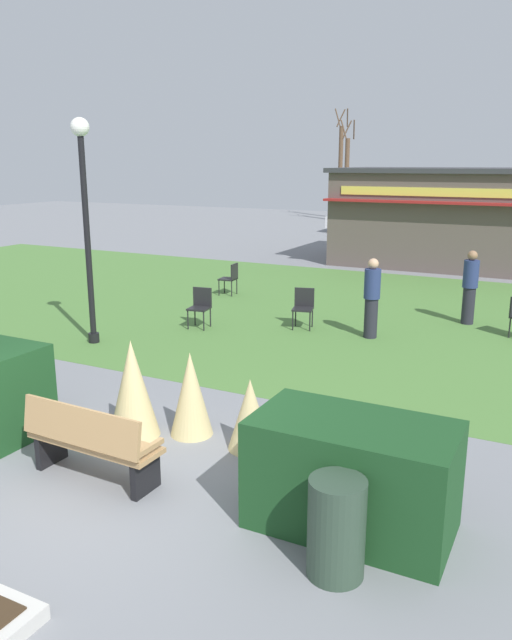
{
  "coord_description": "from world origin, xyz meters",
  "views": [
    {
      "loc": [
        4.39,
        -4.88,
        3.61
      ],
      "look_at": [
        -0.13,
        3.92,
        1.09
      ],
      "focal_mm": 34.96,
      "sensor_mm": 36.0,
      "label": 1
    }
  ],
  "objects": [
    {
      "name": "ground_plane",
      "position": [
        0.0,
        0.0,
        0.0
      ],
      "size": [
        80.0,
        80.0,
        0.0
      ],
      "primitive_type": "plane",
      "color": "slate"
    },
    {
      "name": "lawn_patch",
      "position": [
        0.0,
        9.34,
        0.0
      ],
      "size": [
        36.0,
        12.0,
        0.01
      ],
      "primitive_type": "cube",
      "color": "#4C7A38",
      "rests_on": "ground_plane"
    },
    {
      "name": "park_bench",
      "position": [
        -0.32,
        0.12,
        0.48
      ],
      "size": [
        1.71,
        0.57,
        0.95
      ],
      "color": "tan",
      "rests_on": "ground_plane"
    },
    {
      "name": "hedge_right",
      "position": [
        2.67,
        0.59,
        0.57
      ],
      "size": [
        2.0,
        1.1,
        1.14
      ],
      "primitive_type": "cube",
      "color": "#19421E",
      "rests_on": "ground_plane"
    },
    {
      "name": "ornamental_grass_behind_left",
      "position": [
        0.01,
        1.72,
        0.58
      ],
      "size": [
        0.58,
        0.58,
        1.17
      ],
      "primitive_type": "cone",
      "color": "#D1BC7F",
      "rests_on": "ground_plane"
    },
    {
      "name": "ornamental_grass_behind_right",
      "position": [
        0.93,
        1.69,
        0.47
      ],
      "size": [
        0.58,
        0.58,
        0.95
      ],
      "primitive_type": "cone",
      "color": "#D1BC7F",
      "rests_on": "ground_plane"
    },
    {
      "name": "ornamental_grass_behind_center",
      "position": [
        -0.66,
        1.34,
        0.67
      ],
      "size": [
        0.69,
        0.69,
        1.34
      ],
      "primitive_type": "cone",
      "color": "#D1BC7F",
      "rests_on": "ground_plane"
    },
    {
      "name": "lamppost_mid",
      "position": [
        -4.21,
        4.56,
        2.78
      ],
      "size": [
        0.36,
        0.36,
        4.43
      ],
      "color": "black",
      "rests_on": "ground_plane"
    },
    {
      "name": "trash_bin",
      "position": [
        2.79,
        -0.21,
        0.47
      ],
      "size": [
        0.52,
        0.52,
        0.93
      ],
      "primitive_type": "cylinder",
      "color": "#2D4233",
      "rests_on": "ground_plane"
    },
    {
      "name": "food_kiosk",
      "position": [
        1.37,
        18.35,
        1.71
      ],
      "size": [
        10.06,
        5.14,
        3.41
      ],
      "color": "#594C47",
      "rests_on": "ground_plane"
    },
    {
      "name": "cafe_chair_west",
      "position": [
        -2.9,
        6.61,
        0.53
      ],
      "size": [
        0.5,
        0.5,
        0.89
      ],
      "color": "black",
      "rests_on": "ground_plane"
    },
    {
      "name": "cafe_chair_center",
      "position": [
        -4.01,
        9.95,
        0.53
      ],
      "size": [
        0.49,
        0.49,
        0.89
      ],
      "color": "black",
      "rests_on": "ground_plane"
    },
    {
      "name": "cafe_chair_north",
      "position": [
        -0.83,
        7.61,
        0.53
      ],
      "size": [
        0.53,
        0.53,
        0.89
      ],
      "color": "black",
      "rests_on": "ground_plane"
    },
    {
      "name": "person_strolling",
      "position": [
        0.74,
        7.51,
        0.86
      ],
      "size": [
        0.34,
        0.34,
        1.69
      ],
      "rotation": [
        0.0,
        0.0,
        6.03
      ],
      "color": "#23232D",
      "rests_on": "ground_plane"
    },
    {
      "name": "person_standing",
      "position": [
        2.38,
        9.66,
        0.86
      ],
      "size": [
        0.34,
        0.34,
        1.69
      ],
      "rotation": [
        0.0,
        0.0,
        3.6
      ],
      "color": "#23232D",
      "rests_on": "ground_plane"
    },
    {
      "name": "parked_car_west_slot",
      "position": [
        -5.32,
        26.88,
        0.64
      ],
      "size": [
        4.21,
        2.07,
        1.2
      ],
      "color": "silver",
      "rests_on": "ground_plane"
    },
    {
      "name": "parked_car_center_slot",
      "position": [
        0.2,
        26.87,
        0.64
      ],
      "size": [
        4.34,
        2.34,
        1.2
      ],
      "color": "maroon",
      "rests_on": "ground_plane"
    },
    {
      "name": "tree_right_bg",
      "position": [
        -9.78,
        34.76,
        3.09
      ],
      "size": [
        0.91,
        0.96,
        6.91
      ],
      "color": "brown",
      "rests_on": "ground_plane"
    },
    {
      "name": "tree_center_bg",
      "position": [
        -8.54,
        32.48,
        2.67
      ],
      "size": [
        0.91,
        0.96,
        6.06
      ],
      "color": "brown",
      "rests_on": "ground_plane"
    }
  ]
}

